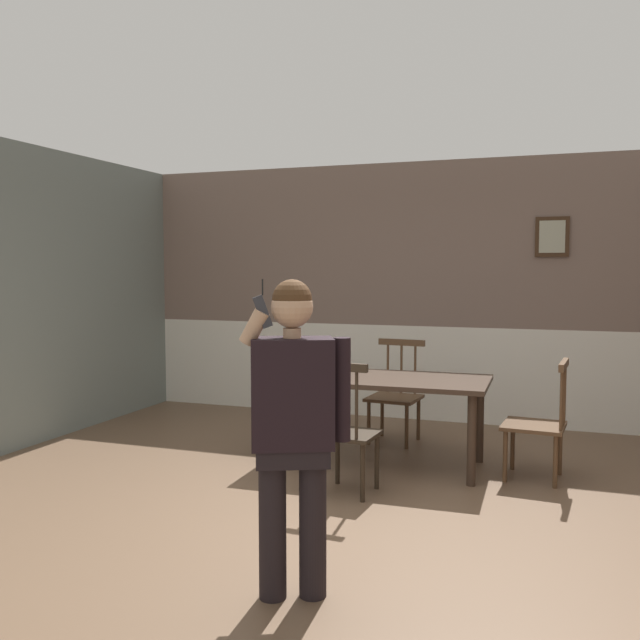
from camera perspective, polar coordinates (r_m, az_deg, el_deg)
ground_plane at (r=4.78m, az=0.52°, el=-16.29°), size 7.37×7.37×0.00m
room_back_partition at (r=7.73m, az=8.63°, el=1.91°), size 6.66×0.17×2.84m
dining_table at (r=5.94m, az=4.54°, el=-5.49°), size 1.92×0.93×0.76m
chair_near_window at (r=5.19m, az=2.30°, el=-9.14°), size 0.43×0.43×1.00m
chair_by_doorway at (r=5.82m, az=17.57°, el=-8.03°), size 0.51×0.51×0.96m
chair_at_table_head at (r=6.78m, az=6.23°, el=-6.07°), size 0.51×0.51×0.98m
person_figure at (r=3.51m, az=-2.17°, el=-8.06°), size 0.52×0.37×1.63m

